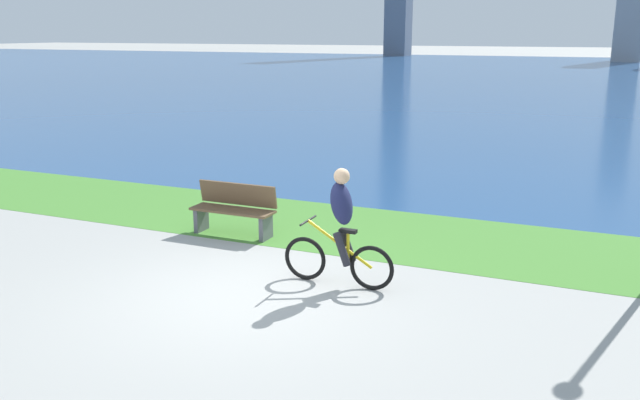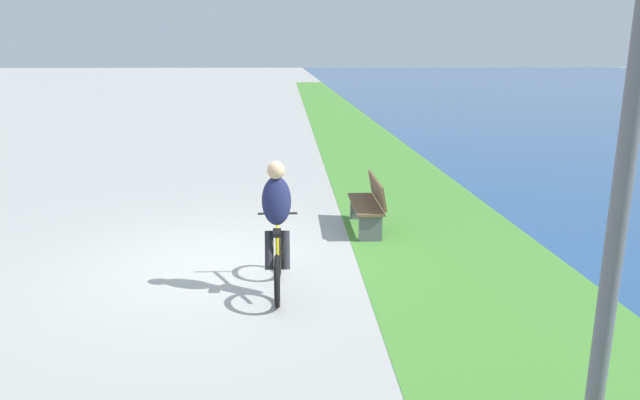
% 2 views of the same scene
% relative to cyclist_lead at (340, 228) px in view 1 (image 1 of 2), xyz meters
% --- Properties ---
extents(ground_plane, '(300.00, 300.00, 0.00)m').
position_rel_cyclist_lead_xyz_m(ground_plane, '(-1.04, -0.86, -0.84)').
color(ground_plane, '#9E9E99').
extents(grass_strip_bayside, '(120.00, 3.01, 0.01)m').
position_rel_cyclist_lead_xyz_m(grass_strip_bayside, '(-1.04, 2.63, -0.83)').
color(grass_strip_bayside, '#478433').
rests_on(grass_strip_bayside, ground).
extents(bay_water_surface, '(300.00, 86.21, 0.00)m').
position_rel_cyclist_lead_xyz_m(bay_water_surface, '(-1.04, 47.24, -0.83)').
color(bay_water_surface, navy).
rests_on(bay_water_surface, ground).
extents(cyclist_lead, '(1.64, 0.52, 1.68)m').
position_rel_cyclist_lead_xyz_m(cyclist_lead, '(0.00, 0.00, 0.00)').
color(cyclist_lead, black).
rests_on(cyclist_lead, ground).
extents(bench_near_path, '(1.50, 0.47, 0.90)m').
position_rel_cyclist_lead_xyz_m(bench_near_path, '(-2.59, 1.51, -0.39)').
color(bench_near_path, brown).
rests_on(bench_near_path, ground).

